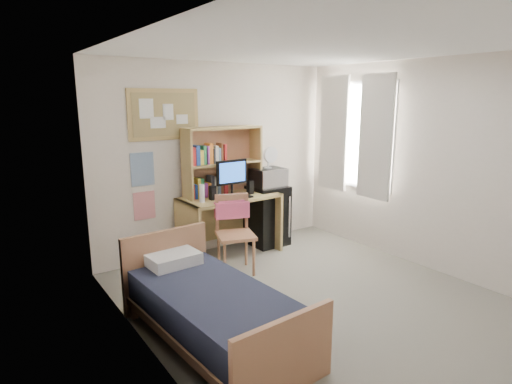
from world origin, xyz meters
TOP-DOWN VIEW (x-y plane):
  - floor at (0.00, 0.00)m, footprint 3.60×4.20m
  - ceiling at (0.00, 0.00)m, footprint 3.60×4.20m
  - wall_back at (0.00, 2.10)m, footprint 3.60×0.04m
  - wall_left at (-1.80, 0.00)m, footprint 0.04×4.20m
  - wall_right at (1.80, 0.00)m, footprint 0.04×4.20m
  - window_unit at (1.75, 1.20)m, footprint 0.10×1.40m
  - curtain_left at (1.72, 0.80)m, footprint 0.04×0.55m
  - curtain_right at (1.72, 1.60)m, footprint 0.04×0.55m
  - bulletin_board at (-0.78, 2.08)m, footprint 0.94×0.03m
  - poster_wave at (-1.10, 2.09)m, footprint 0.30×0.01m
  - poster_japan at (-1.10, 2.09)m, footprint 0.28×0.01m
  - desk at (-0.04, 1.75)m, footprint 1.36×0.71m
  - desk_chair at (-0.30, 1.18)m, footprint 0.61×0.61m
  - mini_fridge at (0.65, 1.82)m, footprint 0.52×0.52m
  - bed at (-1.28, -0.05)m, footprint 1.01×1.85m
  - hutch at (-0.04, 1.90)m, footprint 1.13×0.33m
  - monitor at (-0.03, 1.69)m, footprint 0.46×0.05m
  - keyboard at (-0.03, 1.55)m, footprint 0.41×0.14m
  - speaker_left at (-0.33, 1.68)m, footprint 0.08×0.08m
  - speaker_right at (0.27, 1.70)m, footprint 0.08×0.08m
  - water_bottle at (-0.51, 1.63)m, footprint 0.07×0.07m
  - hoodie at (-0.23, 1.37)m, footprint 0.45×0.26m
  - microwave at (0.65, 1.80)m, footprint 0.46×0.35m
  - desk_fan at (0.65, 1.80)m, footprint 0.23×0.23m
  - pillow at (-1.33, 0.70)m, footprint 0.51×0.38m

SIDE VIEW (x-z plane):
  - floor at x=0.00m, z-range -0.02..0.00m
  - bed at x=-1.28m, z-range 0.00..0.49m
  - desk at x=-0.04m, z-range 0.00..0.83m
  - mini_fridge at x=0.65m, z-range 0.00..0.88m
  - desk_chair at x=-0.30m, z-range 0.00..0.97m
  - pillow at x=-1.33m, z-range 0.49..0.61m
  - hoodie at x=-0.23m, z-range 0.65..0.85m
  - poster_japan at x=-1.10m, z-range 0.60..0.96m
  - keyboard at x=-0.03m, z-range 0.83..0.85m
  - speaker_left at x=-0.33m, z-range 0.83..1.02m
  - speaker_right at x=0.27m, z-range 0.83..1.02m
  - water_bottle at x=-0.51m, z-range 0.83..1.06m
  - microwave at x=0.65m, z-range 0.88..1.14m
  - monitor at x=-0.03m, z-range 0.83..1.32m
  - poster_wave at x=-1.10m, z-range 1.04..1.46m
  - desk_fan at x=0.65m, z-range 1.14..1.42m
  - hutch at x=-0.04m, z-range 0.83..1.75m
  - wall_back at x=0.00m, z-range 0.00..2.60m
  - wall_left at x=-1.80m, z-range 0.00..2.60m
  - wall_right at x=1.80m, z-range 0.00..2.60m
  - window_unit at x=1.75m, z-range 0.75..2.45m
  - curtain_left at x=1.72m, z-range 0.75..2.45m
  - curtain_right at x=1.72m, z-range 0.75..2.45m
  - bulletin_board at x=-0.78m, z-range 1.60..2.24m
  - ceiling at x=0.00m, z-range 2.59..2.61m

